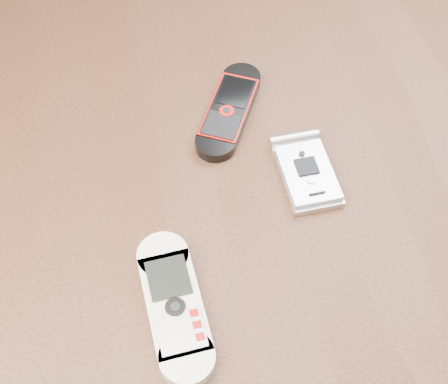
{
  "coord_description": "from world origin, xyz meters",
  "views": [
    {
      "loc": [
        -0.05,
        -0.32,
        1.22
      ],
      "look_at": [
        0.01,
        0.0,
        0.76
      ],
      "focal_mm": 50.0,
      "sensor_mm": 36.0,
      "label": 1
    }
  ],
  "objects_px": {
    "nokia_black_red": "(229,110)",
    "table": "(219,255)",
    "motorola_razr": "(307,172)",
    "nokia_white": "(175,305)"
  },
  "relations": [
    {
      "from": "nokia_white",
      "to": "nokia_black_red",
      "type": "height_order",
      "value": "nokia_white"
    },
    {
      "from": "nokia_white",
      "to": "nokia_black_red",
      "type": "distance_m",
      "value": 0.22
    },
    {
      "from": "table",
      "to": "nokia_black_red",
      "type": "bearing_deg",
      "value": 74.1
    },
    {
      "from": "motorola_razr",
      "to": "nokia_black_red",
      "type": "bearing_deg",
      "value": 119.49
    },
    {
      "from": "nokia_black_red",
      "to": "table",
      "type": "bearing_deg",
      "value": -78.49
    },
    {
      "from": "motorola_razr",
      "to": "nokia_white",
      "type": "bearing_deg",
      "value": -143.77
    },
    {
      "from": "table",
      "to": "nokia_white",
      "type": "height_order",
      "value": "nokia_white"
    },
    {
      "from": "nokia_black_red",
      "to": "motorola_razr",
      "type": "distance_m",
      "value": 0.11
    },
    {
      "from": "nokia_white",
      "to": "table",
      "type": "bearing_deg",
      "value": 57.39
    },
    {
      "from": "nokia_white",
      "to": "motorola_razr",
      "type": "relative_size",
      "value": 1.46
    }
  ]
}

